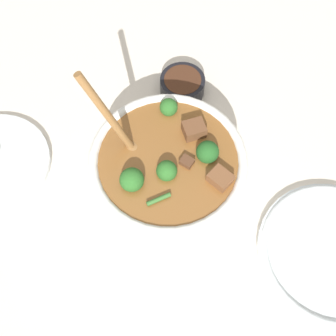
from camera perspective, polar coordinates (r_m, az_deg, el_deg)
name	(u,v)px	position (r m, az deg, el deg)	size (l,w,h in m)	color
ground_plane	(168,185)	(0.76, 0.00, -2.26)	(4.00, 4.00, 0.00)	silver
stew_bowl	(168,170)	(0.70, 0.00, -0.25)	(0.26, 0.26, 0.25)	white
condiment_bowl	(182,85)	(0.85, 1.96, 11.20)	(0.09, 0.09, 0.04)	black
empty_plate	(333,252)	(0.76, 21.40, -10.61)	(0.25, 0.25, 0.02)	white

